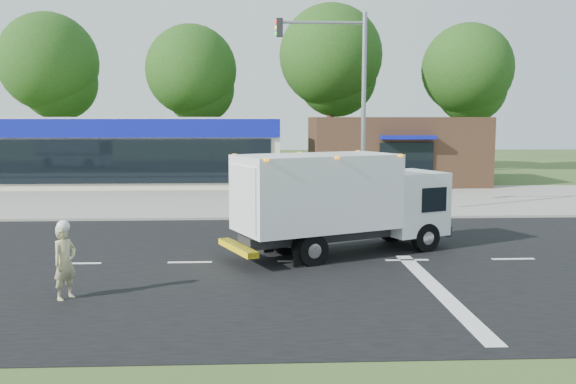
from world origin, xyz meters
The scene contains 11 objects.
ground centered at (0.00, 0.00, 0.00)m, with size 120.00×120.00×0.00m, color #385123.
road_asphalt centered at (0.00, 0.00, 0.00)m, with size 60.00×14.00×0.02m, color black.
sidewalk centered at (0.00, 8.20, 0.06)m, with size 60.00×2.40×0.12m, color gray.
parking_apron centered at (0.00, 14.00, 0.01)m, with size 60.00×9.00×0.02m, color gray.
lane_markings centered at (1.35, -1.35, 0.02)m, with size 55.20×7.00×0.01m.
ems_box_truck centered at (1.19, 0.87, 1.69)m, with size 6.88×4.54×2.94m.
emergency_worker centered at (-5.31, -3.25, 0.86)m, with size 0.64×0.71×1.75m.
retail_strip_mall centered at (-9.00, 19.93, 2.01)m, with size 18.00×6.20×4.00m.
brown_storefront centered at (7.00, 19.98, 2.00)m, with size 10.00×6.70×4.00m.
traffic_signal_pole centered at (2.35, 7.60, 4.92)m, with size 3.51×0.25×8.00m.
background_trees centered at (-0.85, 28.16, 7.38)m, with size 36.77×7.39×12.10m.
Camera 1 is at (-1.04, -16.40, 3.93)m, focal length 38.00 mm.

